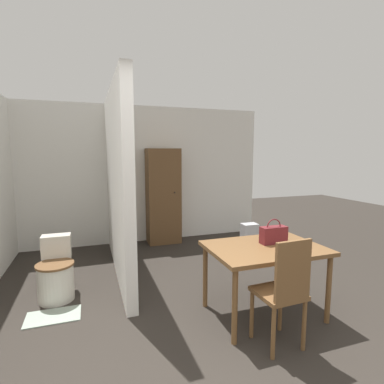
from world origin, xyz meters
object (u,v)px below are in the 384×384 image
at_px(toilet, 56,274).
at_px(wooden_cabinet, 163,196).
at_px(wooden_chair, 284,290).
at_px(handbag, 274,234).
at_px(space_heater, 249,237).
at_px(dining_table, 265,254).

distance_m(toilet, wooden_cabinet, 2.47).
relative_size(wooden_chair, handbag, 3.47).
relative_size(toilet, space_heater, 1.48).
bearing_deg(dining_table, wooden_chair, -105.99).
xyz_separation_m(wooden_cabinet, space_heater, (1.27, -0.94, -0.63)).
height_order(wooden_cabinet, space_heater, wooden_cabinet).
relative_size(handbag, wooden_cabinet, 0.16).
bearing_deg(space_heater, dining_table, -115.91).
xyz_separation_m(dining_table, wooden_chair, (-0.15, -0.53, -0.12)).
distance_m(toilet, handbag, 2.46).
height_order(dining_table, handbag, handbag).
xyz_separation_m(wooden_chair, handbag, (0.29, 0.59, 0.29)).
bearing_deg(space_heater, toilet, -165.21).
distance_m(wooden_chair, wooden_cabinet, 3.35).
bearing_deg(handbag, space_heater, 67.01).
relative_size(dining_table, space_heater, 2.45).
distance_m(dining_table, toilet, 2.34).
distance_m(wooden_chair, toilet, 2.49).
distance_m(wooden_cabinet, space_heater, 1.70).
bearing_deg(wooden_cabinet, space_heater, -36.71).
bearing_deg(dining_table, wooden_cabinet, 97.46).
bearing_deg(dining_table, space_heater, 64.09).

